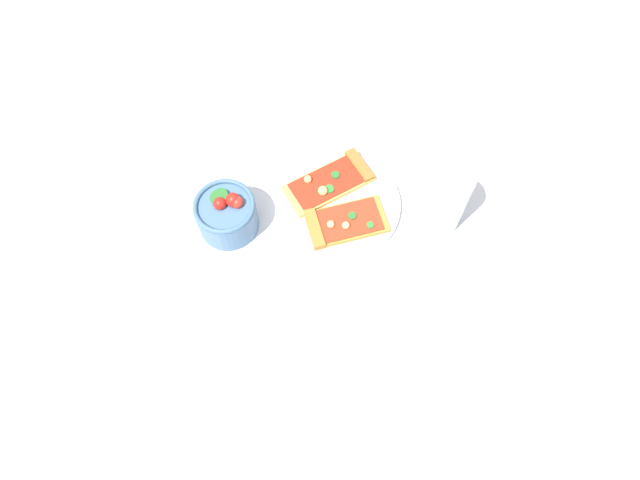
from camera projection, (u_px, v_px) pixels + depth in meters
ground_plane at (338, 206)px, 1.04m from camera, size 2.40×2.40×0.00m
plate at (339, 203)px, 1.03m from camera, size 0.22×0.22×0.01m
pizza_slice_near at (333, 181)px, 1.04m from camera, size 0.14×0.17×0.02m
pizza_slice_far at (341, 223)px, 1.00m from camera, size 0.15×0.15×0.02m
salad_bowl at (227, 214)px, 0.99m from camera, size 0.10×0.10×0.09m
soda_glass at (445, 202)px, 0.97m from camera, size 0.07×0.07×0.14m
paper_napkin at (268, 351)px, 0.92m from camera, size 0.18×0.18×0.00m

